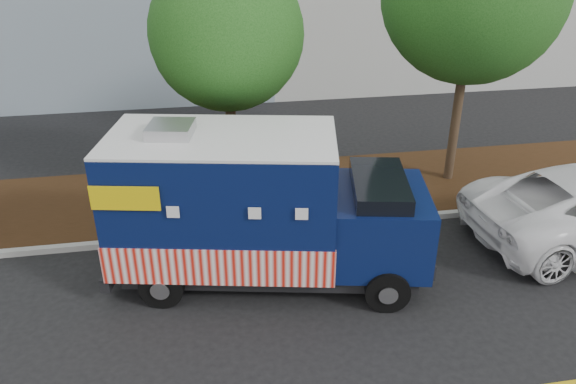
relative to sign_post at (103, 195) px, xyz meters
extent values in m
plane|color=black|center=(3.64, -1.78, -1.20)|extent=(120.00, 120.00, 0.00)
cube|color=#9E9E99|center=(3.64, -0.38, -1.12)|extent=(120.00, 0.18, 0.15)
cube|color=#311E0D|center=(3.64, 1.72, -1.12)|extent=(120.00, 4.00, 0.15)
cylinder|color=#38281C|center=(3.19, 1.37, 0.63)|extent=(0.26, 0.26, 3.67)
sphere|color=#1A4814|center=(3.19, 1.37, 3.40)|extent=(3.73, 3.73, 3.73)
cylinder|color=#38281C|center=(9.54, 1.65, 0.91)|extent=(0.26, 0.26, 4.21)
cube|color=#473828|center=(0.00, 0.00, 0.00)|extent=(0.06, 0.06, 2.40)
cube|color=black|center=(3.70, -2.20, -0.75)|extent=(6.33, 3.22, 0.30)
cube|color=#091543|center=(2.75, -2.01, 0.74)|extent=(4.94, 3.34, 2.59)
cube|color=red|center=(2.75, -2.01, -0.18)|extent=(4.99, 3.41, 0.81)
cube|color=white|center=(2.75, -2.01, 2.06)|extent=(4.94, 3.34, 0.06)
cube|color=#B7B7BA|center=(1.80, -1.81, 2.20)|extent=(1.02, 1.02, 0.24)
cube|color=#091543|center=(5.92, -2.66, 0.15)|extent=(2.37, 2.66, 1.51)
cube|color=black|center=(5.86, -2.65, 0.87)|extent=(1.48, 2.28, 0.70)
cube|color=black|center=(6.89, -2.86, -0.36)|extent=(0.52, 2.13, 0.32)
cube|color=black|center=(0.47, -1.54, -0.71)|extent=(0.68, 2.42, 0.30)
cube|color=#B7B7BA|center=(0.51, -1.54, 0.80)|extent=(0.43, 1.91, 2.05)
cube|color=#B7B7BA|center=(3.32, -0.81, 0.80)|extent=(1.91, 0.43, 1.19)
cube|color=yellow|center=(0.90, -2.94, 1.33)|extent=(1.27, 0.28, 0.49)
cube|color=yellow|center=(1.42, -0.42, 1.33)|extent=(1.27, 0.28, 0.49)
cylinder|color=black|center=(5.80, -3.76, -0.75)|extent=(0.95, 0.48, 0.91)
cylinder|color=black|center=(6.24, -1.60, -0.75)|extent=(0.95, 0.48, 0.91)
cylinder|color=black|center=(1.36, -2.84, -0.75)|extent=(0.95, 0.48, 0.91)
cylinder|color=black|center=(1.81, -0.69, -0.75)|extent=(0.95, 0.48, 0.91)
camera|label=1|loc=(2.29, -12.40, 6.02)|focal=35.00mm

